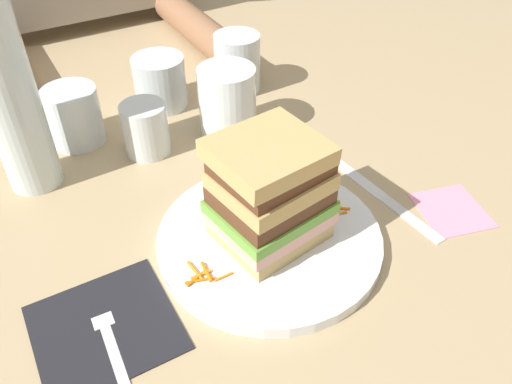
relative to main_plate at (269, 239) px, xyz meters
name	(u,v)px	position (x,y,z in m)	size (l,w,h in m)	color
ground_plane	(273,233)	(0.01, 0.01, -0.01)	(3.00, 3.00, 0.00)	tan
main_plate	(269,239)	(0.00, 0.00, 0.00)	(0.25, 0.25, 0.01)	white
sandwich	(270,193)	(0.00, 0.00, 0.07)	(0.13, 0.11, 0.13)	tan
carrot_shred_0	(207,272)	(-0.09, -0.02, 0.01)	(0.00, 0.00, 0.03)	orange
carrot_shred_1	(195,271)	(-0.09, -0.01, 0.01)	(0.00, 0.00, 0.03)	orange
carrot_shred_2	(201,274)	(-0.09, -0.02, 0.01)	(0.00, 0.00, 0.02)	orange
carrot_shred_3	(200,280)	(-0.10, -0.02, 0.01)	(0.00, 0.00, 0.03)	orange
carrot_shred_4	(224,277)	(-0.07, -0.03, 0.01)	(0.00, 0.00, 0.02)	orange
carrot_shred_5	(196,279)	(-0.10, -0.02, 0.01)	(0.00, 0.00, 0.02)	orange
carrot_shred_6	(321,196)	(0.09, 0.02, 0.01)	(0.00, 0.00, 0.03)	orange
carrot_shred_7	(318,200)	(0.08, 0.02, 0.01)	(0.00, 0.00, 0.02)	orange
carrot_shred_8	(326,203)	(0.08, 0.01, 0.01)	(0.00, 0.00, 0.02)	orange
carrot_shred_9	(337,208)	(0.09, 0.00, 0.01)	(0.00, 0.00, 0.03)	orange
carrot_shred_10	(305,201)	(0.07, 0.03, 0.01)	(0.00, 0.00, 0.02)	orange
carrot_shred_11	(328,200)	(0.09, 0.01, 0.01)	(0.00, 0.00, 0.03)	orange
carrot_shred_12	(310,203)	(0.07, 0.02, 0.01)	(0.00, 0.00, 0.02)	orange
carrot_shred_13	(333,214)	(0.08, -0.01, 0.01)	(0.00, 0.00, 0.03)	orange
napkin_dark	(105,327)	(-0.20, -0.02, -0.01)	(0.13, 0.13, 0.00)	black
fork	(111,343)	(-0.20, -0.04, 0.00)	(0.02, 0.17, 0.00)	silver
knife	(383,197)	(0.16, 0.00, -0.01)	(0.03, 0.20, 0.00)	silver
juice_glass	(228,106)	(0.07, 0.22, 0.04)	(0.08, 0.08, 0.10)	white
water_bottle	(5,85)	(-0.20, 0.25, 0.13)	(0.07, 0.07, 0.30)	silver
empty_tumbler_0	(163,81)	(0.02, 0.35, 0.03)	(0.08, 0.08, 0.08)	silver
empty_tumbler_1	(237,63)	(0.14, 0.33, 0.04)	(0.07, 0.07, 0.09)	silver
empty_tumbler_2	(146,129)	(-0.05, 0.24, 0.03)	(0.06, 0.06, 0.07)	silver
empty_tumbler_3	(74,116)	(-0.13, 0.31, 0.03)	(0.07, 0.07, 0.08)	silver
napkin_pink	(452,210)	(0.22, -0.06, -0.01)	(0.08, 0.08, 0.00)	pink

